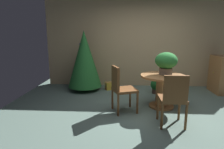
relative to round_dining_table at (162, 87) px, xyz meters
name	(u,v)px	position (x,y,z in m)	size (l,w,h in m)	color
ground_plane	(154,113)	(-0.22, -0.35, -0.46)	(6.60, 6.60, 0.00)	slate
back_wall_panel	(144,44)	(-0.22, 1.85, 0.84)	(6.00, 0.10, 2.60)	tan
round_dining_table	(162,87)	(0.00, 0.00, 0.00)	(0.96, 0.96, 0.73)	#9E6B3D
flower_vase	(166,62)	(0.06, 0.06, 0.55)	(0.48, 0.48, 0.49)	#665B51
wooden_chair_left_near	(121,87)	(-0.90, -0.33, 0.08)	(0.58, 0.57, 0.97)	brown
wooden_chair_near	(173,97)	(0.00, -0.93, 0.08)	(0.44, 0.44, 0.94)	brown
holiday_tree	(84,59)	(-1.95, 1.20, 0.45)	(0.95, 0.95, 1.70)	brown
gift_box_gold	(109,86)	(-1.26, 1.29, -0.35)	(0.27, 0.25, 0.22)	gold
wooden_cabinet	(221,74)	(1.83, 1.19, 0.05)	(0.44, 0.71, 1.02)	#9E6B3D
potted_plant	(156,85)	(0.05, 0.99, -0.23)	(0.32, 0.32, 0.41)	#4C382D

